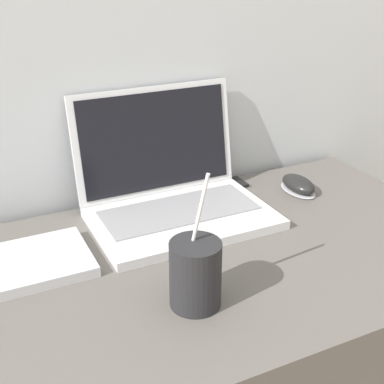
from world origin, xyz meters
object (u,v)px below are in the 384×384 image
object	(u,v)px
drink_cup	(195,273)
usb_stick	(239,182)
laptop	(172,189)
computer_mouse	(298,185)

from	to	relation	value
drink_cup	usb_stick	world-z (taller)	drink_cup
laptop	usb_stick	xyz separation A→B (m)	(0.21, 0.07, -0.05)
laptop	computer_mouse	world-z (taller)	laptop
laptop	drink_cup	distance (m)	0.34
drink_cup	computer_mouse	xyz separation A→B (m)	(0.42, 0.29, -0.04)
drink_cup	usb_stick	xyz separation A→B (m)	(0.32, 0.39, -0.06)
usb_stick	drink_cup	bearing A→B (deg)	-128.83
computer_mouse	laptop	bearing A→B (deg)	174.71
computer_mouse	usb_stick	xyz separation A→B (m)	(-0.10, 0.10, -0.01)
laptop	drink_cup	bearing A→B (deg)	-107.55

